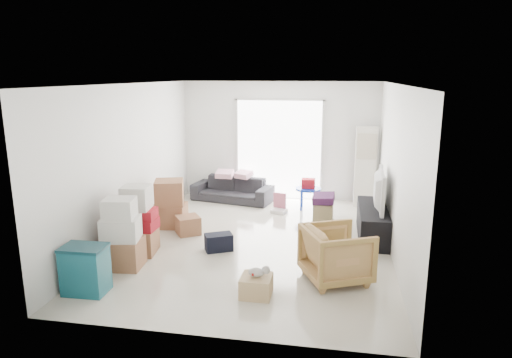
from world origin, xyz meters
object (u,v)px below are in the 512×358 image
object	(u,v)px
ac_tower	(365,167)
sofa	(232,186)
wood_crate	(256,286)
ottoman	(323,212)
television	(374,204)
storage_bins	(85,269)
kids_table	(308,187)
tv_console	(372,222)
armchair	(337,252)

from	to	relation	value
ac_tower	sofa	world-z (taller)	ac_tower
wood_crate	ottoman	bearing A→B (deg)	77.04
television	storage_bins	bearing A→B (deg)	128.71
television	sofa	xyz separation A→B (m)	(-3.01, 1.89, -0.26)
kids_table	wood_crate	world-z (taller)	kids_table
tv_console	armchair	distance (m)	2.02
ac_tower	armchair	world-z (taller)	ac_tower
television	sofa	bearing A→B (deg)	60.19
tv_console	wood_crate	distance (m)	3.04
storage_bins	kids_table	xyz separation A→B (m)	(2.65, 4.40, 0.15)
television	ottoman	xyz separation A→B (m)	(-0.90, 0.74, -0.43)
ac_tower	armchair	size ratio (longest dim) A/B	2.03
ottoman	kids_table	size ratio (longest dim) A/B	0.55
tv_console	storage_bins	xyz separation A→B (m)	(-3.90, -2.87, 0.06)
armchair	ottoman	size ratio (longest dim) A/B	2.34
sofa	armchair	bearing A→B (deg)	-46.65
tv_console	television	xyz separation A→B (m)	(0.00, 0.00, 0.35)
tv_console	sofa	world-z (taller)	sofa
tv_console	ac_tower	bearing A→B (deg)	91.40
tv_console	ottoman	bearing A→B (deg)	140.55
armchair	storage_bins	bearing A→B (deg)	81.41
kids_table	wood_crate	size ratio (longest dim) A/B	1.67
tv_console	television	bearing A→B (deg)	90.00
wood_crate	armchair	bearing A→B (deg)	32.02
ac_tower	armchair	distance (m)	4.02
television	kids_table	distance (m)	1.98
ac_tower	wood_crate	bearing A→B (deg)	-109.23
ac_tower	sofa	distance (m)	3.01
ac_tower	storage_bins	distance (m)	6.27
kids_table	storage_bins	bearing A→B (deg)	-121.06
kids_table	wood_crate	xyz separation A→B (m)	(-0.40, -4.08, -0.35)
ac_tower	kids_table	xyz separation A→B (m)	(-1.20, -0.51, -0.39)
tv_console	wood_crate	xyz separation A→B (m)	(-1.65, -2.55, -0.14)
ac_tower	television	bearing A→B (deg)	-88.60
kids_table	tv_console	bearing A→B (deg)	-50.74
storage_bins	ottoman	xyz separation A→B (m)	(3.00, 3.61, -0.15)
ottoman	tv_console	bearing A→B (deg)	-39.45
wood_crate	storage_bins	bearing A→B (deg)	-171.92
ac_tower	tv_console	distance (m)	2.13
sofa	wood_crate	xyz separation A→B (m)	(1.36, -4.44, -0.22)
ac_tower	sofa	xyz separation A→B (m)	(-2.96, -0.15, -0.52)
ac_tower	wood_crate	world-z (taller)	ac_tower
television	kids_table	size ratio (longest dim) A/B	1.76
tv_console	storage_bins	distance (m)	4.84
sofa	armchair	world-z (taller)	armchair
sofa	kids_table	bearing A→B (deg)	-0.36
armchair	sofa	bearing A→B (deg)	7.14
ac_tower	ottoman	distance (m)	1.70
ottoman	kids_table	bearing A→B (deg)	114.09
tv_console	kids_table	world-z (taller)	kids_table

